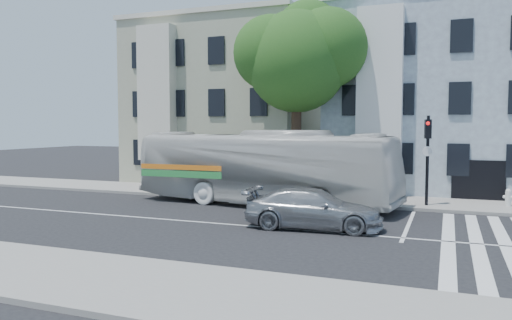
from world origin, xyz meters
The scene contains 11 objects.
ground centered at (0.00, 0.00, 0.00)m, with size 120.00×120.00×0.00m, color black.
sidewalk_far centered at (0.00, 8.00, 0.07)m, with size 80.00×4.00×0.15m, color gray.
sidewalk_near centered at (0.00, -8.00, 0.07)m, with size 80.00×4.00×0.15m, color gray.
building_left centered at (-7.00, 15.00, 5.50)m, with size 12.00×10.00×11.00m, color #A9AA8F.
building_right centered at (7.00, 15.00, 5.50)m, with size 12.00×10.00×11.00m, color gray.
street_tree centered at (0.06, 8.74, 7.83)m, with size 7.30×5.90×11.10m.
bus centered at (-0.74, 5.20, 1.88)m, with size 13.52×3.16×3.77m, color silver.
sedan centered at (3.08, 0.50, 0.77)m, with size 5.33×2.17×1.55m, color #A5A8AC.
hedge centered at (-1.85, 6.80, 0.50)m, with size 8.50×0.84×0.70m, color #276320, non-canonical shape.
traffic_signal centered at (6.99, 6.96, 2.88)m, with size 0.46×0.54×4.46m.
fire_hydrant centered at (10.64, 8.20, 0.57)m, with size 0.47×0.29×0.83m.
Camera 1 is at (7.94, -18.17, 4.00)m, focal length 35.00 mm.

